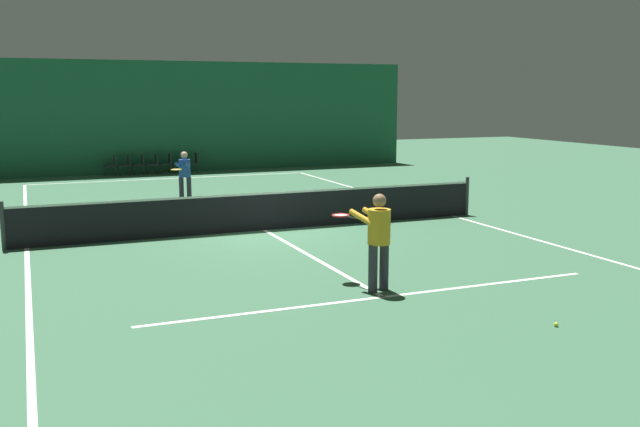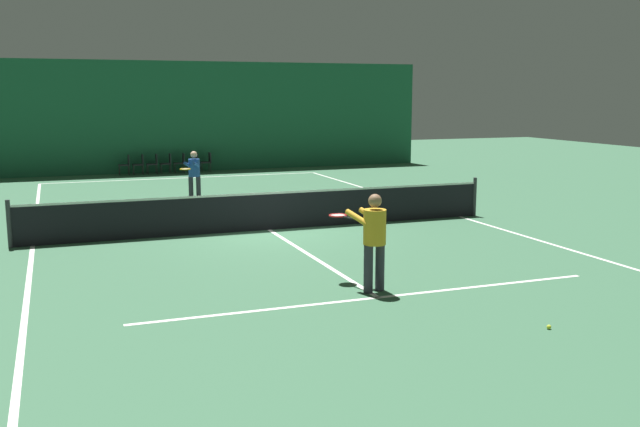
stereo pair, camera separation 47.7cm
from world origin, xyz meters
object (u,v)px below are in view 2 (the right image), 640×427
Objects in this scene: courtside_chair_5 at (194,161)px; courtside_chair_6 at (207,161)px; courtside_chair_4 at (181,162)px; courtside_chair_3 at (167,162)px; courtside_chair_1 at (140,163)px; player_near at (373,235)px; tennis_net at (269,210)px; tennis_ball at (549,327)px; courtside_chair_2 at (154,162)px; courtside_chair_0 at (126,163)px; player_far at (194,172)px.

courtside_chair_5 is 0.57m from courtside_chair_6.
courtside_chair_3 is at bearing -90.00° from courtside_chair_4.
courtside_chair_1 is 1.00× the size of courtside_chair_3.
player_near is 19.84m from courtside_chair_3.
courtside_chair_4 is at bearing -90.00° from courtside_chair_5.
tennis_net is 8.90m from tennis_ball.
courtside_chair_2 is 1.15m from courtside_chair_4.
tennis_net is at bearing 4.10° from courtside_chair_2.
courtside_chair_4 is at bearing 89.36° from tennis_net.
player_near is 3.29m from tennis_ball.
tennis_ball is (3.76, -22.57, -0.45)m from courtside_chair_0.
player_near reaches higher than tennis_ball.
courtside_chair_4 is 22.62m from tennis_ball.
courtside_chair_1 and courtside_chair_6 have the same top height.
courtside_chair_0 is 1.15m from courtside_chair_2.
tennis_net is at bearing -5.37° from courtside_chair_6.
courtside_chair_3 is 1.00× the size of courtside_chair_6.
tennis_net is 13.84m from courtside_chair_3.
tennis_net reaches higher than courtside_chair_1.
courtside_chair_2 is at bearing 90.00° from courtside_chair_1.
player_far reaches higher than courtside_chair_4.
tennis_net is 14.29× the size of courtside_chair_3.
courtside_chair_2 is at bearing -90.00° from courtside_chair_5.
courtside_chair_6 is (1.15, 0.00, 0.00)m from courtside_chair_4.
courtside_chair_6 is at bearing 84.63° from tennis_net.
tennis_net reaches higher than courtside_chair_6.
courtside_chair_3 and courtside_chair_4 have the same top height.
player_far reaches higher than tennis_ball.
tennis_net is 13.87m from courtside_chair_2.
tennis_ball is (1.62, -8.74, -0.48)m from tennis_net.
courtside_chair_6 is (2.29, 0.00, 0.00)m from courtside_chair_2.
courtside_chair_0 is at bearing 99.46° from tennis_ball.
courtside_chair_1 is 1.00× the size of courtside_chair_2.
courtside_chair_0 is 0.57m from courtside_chair_1.
tennis_net reaches higher than courtside_chair_4.
tennis_net is 13.89m from courtside_chair_6.
courtside_chair_4 is 12.73× the size of tennis_ball.
courtside_chair_0 is 1.00× the size of courtside_chair_6.
courtside_chair_3 is 1.15m from courtside_chair_5.
courtside_chair_6 reaches higher than tennis_ball.
courtside_chair_0 is 3.44m from courtside_chair_6.
courtside_chair_4 is at bearing 90.00° from courtside_chair_3.
courtside_chair_5 is (1.72, 0.00, 0.00)m from courtside_chair_2.
courtside_chair_2 and courtside_chair_5 have the same top height.
courtside_chair_6 is (2.86, 0.00, 0.00)m from courtside_chair_1.
courtside_chair_3 is 22.67m from tennis_ball.
courtside_chair_4 reaches higher than tennis_ball.
courtside_chair_3 is at bearing -156.24° from player_far.
courtside_chair_1 is 1.00× the size of courtside_chair_6.
player_near reaches higher than courtside_chair_3.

